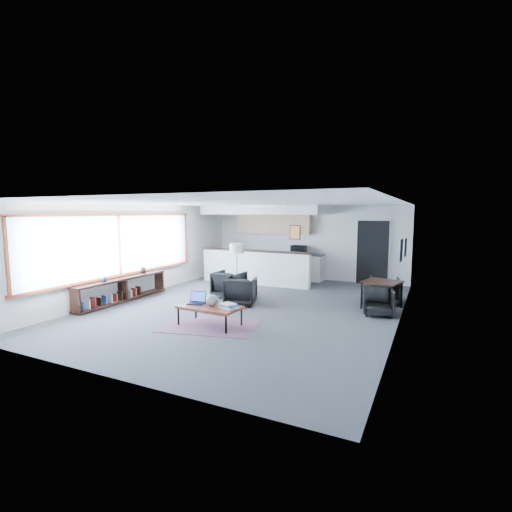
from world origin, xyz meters
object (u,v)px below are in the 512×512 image
at_px(dining_chair_near, 378,302).
at_px(dining_table, 382,284).
at_px(laptop, 197,300).
at_px(microwave, 299,249).
at_px(ceramic_pot, 212,300).
at_px(armchair_right, 240,290).
at_px(dining_chair_far, 385,291).
at_px(book_stack, 229,306).
at_px(floor_lamp, 237,250).
at_px(armchair_left, 229,283).
at_px(coffee_table, 210,308).

bearing_deg(dining_chair_near, dining_table, 77.06).
relative_size(laptop, microwave, 0.80).
bearing_deg(ceramic_pot, armchair_right, 99.75).
bearing_deg(dining_chair_near, dining_chair_far, 77.06).
bearing_deg(ceramic_pot, dining_table, 45.28).
bearing_deg(book_stack, floor_lamp, 115.78).
height_order(laptop, dining_chair_near, laptop).
distance_m(ceramic_pot, armchair_left, 2.71).
relative_size(dining_chair_near, dining_chair_far, 0.92).
bearing_deg(floor_lamp, laptop, -77.86).
bearing_deg(coffee_table, armchair_left, 113.74).
xyz_separation_m(laptop, book_stack, (0.82, -0.07, -0.03)).
bearing_deg(microwave, armchair_left, -105.58).
relative_size(laptop, floor_lamp, 0.28).
bearing_deg(ceramic_pot, laptop, 167.81).
bearing_deg(coffee_table, floor_lamp, 111.02).
bearing_deg(dining_table, armchair_left, -172.44).
bearing_deg(book_stack, laptop, 175.34).
xyz_separation_m(laptop, dining_chair_far, (3.44, 3.55, -0.17)).
height_order(coffee_table, dining_chair_near, dining_chair_near).
distance_m(armchair_right, microwave, 4.12).
distance_m(armchair_left, dining_chair_near, 4.03).
relative_size(ceramic_pot, floor_lamp, 0.17).
bearing_deg(book_stack, armchair_right, 111.20).
height_order(laptop, ceramic_pot, ceramic_pot).
bearing_deg(microwave, dining_chair_far, -37.39).
height_order(coffee_table, armchair_left, armchair_left).
xyz_separation_m(dining_table, dining_chair_far, (0.00, 0.61, -0.31)).
relative_size(ceramic_pot, dining_chair_far, 0.40).
relative_size(dining_table, dining_chair_near, 1.71).
bearing_deg(armchair_left, book_stack, 119.00).
height_order(book_stack, armchair_right, armchair_right).
relative_size(armchair_right, dining_chair_far, 1.23).
relative_size(coffee_table, dining_chair_near, 2.25).
distance_m(ceramic_pot, microwave, 5.97).
height_order(ceramic_pot, floor_lamp, floor_lamp).
relative_size(floor_lamp, dining_table, 1.46).
xyz_separation_m(laptop, floor_lamp, (-0.64, 2.96, 0.78)).
xyz_separation_m(book_stack, floor_lamp, (-1.46, 3.02, 0.80)).
bearing_deg(armchair_right, armchair_left, -57.96).
xyz_separation_m(book_stack, armchair_right, (-0.72, 1.85, -0.08)).
distance_m(laptop, armchair_right, 1.79).
relative_size(laptop, book_stack, 1.01).
height_order(ceramic_pot, microwave, microwave).
distance_m(armchair_right, floor_lamp, 1.64).
relative_size(coffee_table, floor_lamp, 0.90).
distance_m(coffee_table, book_stack, 0.46).
bearing_deg(dining_table, microwave, 137.60).
bearing_deg(floor_lamp, dining_table, -0.13).
xyz_separation_m(book_stack, armchair_left, (-1.41, 2.48, -0.07)).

